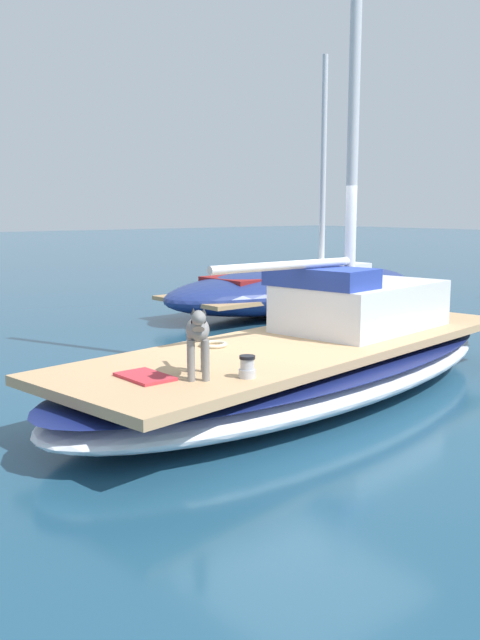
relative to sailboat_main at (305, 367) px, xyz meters
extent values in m
plane|color=navy|center=(0.00, 0.00, -0.34)|extent=(120.00, 120.00, 0.00)
ellipsoid|color=white|center=(0.00, 0.00, -0.06)|extent=(3.54, 7.49, 0.56)
ellipsoid|color=navy|center=(0.00, 0.00, 0.12)|extent=(3.55, 7.53, 0.08)
cube|color=tan|center=(0.00, 0.00, 0.27)|extent=(3.01, 6.85, 0.10)
cylinder|color=silver|center=(-0.13, 0.89, 3.95)|extent=(0.14, 0.14, 7.26)
cylinder|color=silver|center=(-0.13, -0.21, 1.22)|extent=(0.10, 2.20, 0.10)
cube|color=silver|center=(-0.18, 1.19, 0.62)|extent=(1.71, 2.38, 0.60)
cube|color=navy|center=(-0.18, 0.42, 1.04)|extent=(1.42, 0.89, 0.24)
ellipsoid|color=gray|center=(0.65, -2.02, 0.77)|extent=(0.56, 0.47, 0.22)
cylinder|color=gray|center=(0.84, -2.07, 0.51)|extent=(0.07, 0.07, 0.38)
cylinder|color=gray|center=(0.76, -2.18, 0.51)|extent=(0.07, 0.07, 0.38)
cylinder|color=gray|center=(0.53, -1.87, 0.51)|extent=(0.07, 0.07, 0.38)
cylinder|color=gray|center=(0.46, -1.98, 0.51)|extent=(0.07, 0.07, 0.38)
cylinder|color=gray|center=(0.84, -2.15, 0.88)|extent=(0.22, 0.19, 0.19)
ellipsoid|color=gray|center=(0.94, -2.22, 0.94)|extent=(0.26, 0.23, 0.13)
cone|color=#2A2929|center=(0.97, -2.18, 1.00)|extent=(0.05, 0.05, 0.06)
cone|color=#2A2929|center=(0.92, -2.25, 1.00)|extent=(0.05, 0.05, 0.06)
torus|color=black|center=(0.84, -2.15, 0.88)|extent=(0.17, 0.18, 0.10)
cylinder|color=gray|center=(0.35, -1.82, 0.80)|extent=(0.21, 0.16, 0.12)
cylinder|color=#B7B7BC|center=(0.98, -1.70, 0.36)|extent=(0.16, 0.16, 0.08)
cylinder|color=#B7B7BC|center=(0.98, -1.70, 0.45)|extent=(0.13, 0.13, 0.10)
cylinder|color=black|center=(0.98, -1.70, 0.52)|extent=(0.15, 0.15, 0.03)
torus|color=beige|center=(-0.41, -1.07, 0.35)|extent=(0.32, 0.32, 0.04)
cube|color=#C6333D|center=(0.40, -2.45, 0.34)|extent=(0.57, 0.38, 0.03)
ellipsoid|color=navy|center=(-5.04, 4.69, 0.14)|extent=(2.88, 7.06, 0.96)
cube|color=tan|center=(-5.04, 4.69, 0.11)|extent=(2.33, 6.35, 0.08)
cube|color=silver|center=(-5.06, 5.21, 0.41)|extent=(1.52, 2.14, 0.52)
cube|color=maroon|center=(-5.00, 3.47, 0.33)|extent=(1.39, 2.14, 0.36)
cylinder|color=silver|center=(-5.07, 5.38, 2.62)|extent=(0.12, 0.12, 5.02)
camera|label=1|loc=(5.81, -5.64, 1.88)|focal=38.60mm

